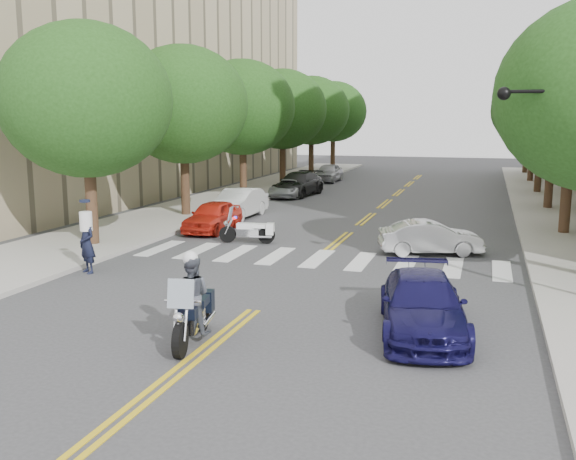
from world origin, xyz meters
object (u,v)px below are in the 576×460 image
at_px(sedan_blue, 422,305).
at_px(motorcycle_police, 192,302).
at_px(motorcycle_parked, 252,231).
at_px(convertible, 431,238).
at_px(officer_standing, 87,244).

bearing_deg(sedan_blue, motorcycle_police, -166.43).
distance_m(motorcycle_parked, convertible, 6.95).
distance_m(motorcycle_police, sedan_blue, 5.23).
distance_m(motorcycle_parked, sedan_blue, 11.76).
relative_size(motorcycle_police, convertible, 0.68).
height_order(motorcycle_police, motorcycle_parked, motorcycle_police).
bearing_deg(convertible, motorcycle_police, 142.31).
xyz_separation_m(motorcycle_police, officer_standing, (-6.02, 4.87, 0.04)).
relative_size(motorcycle_parked, sedan_blue, 0.49).
relative_size(motorcycle_police, officer_standing, 1.32).
bearing_deg(motorcycle_police, sedan_blue, -167.10).
bearing_deg(officer_standing, convertible, 59.75).
bearing_deg(convertible, motorcycle_parked, 72.92).
relative_size(motorcycle_parked, officer_standing, 1.17).
bearing_deg(motorcycle_police, motorcycle_parked, -86.75).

